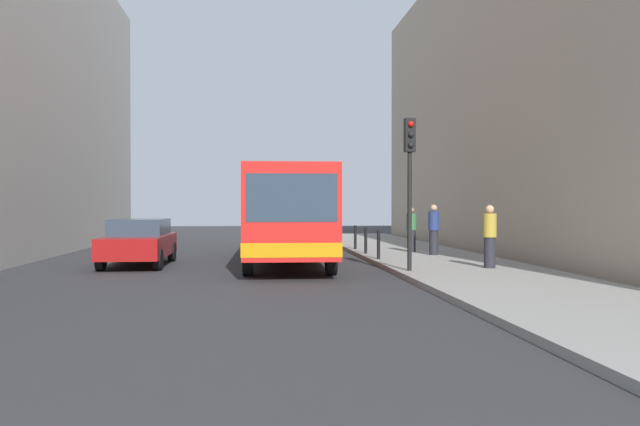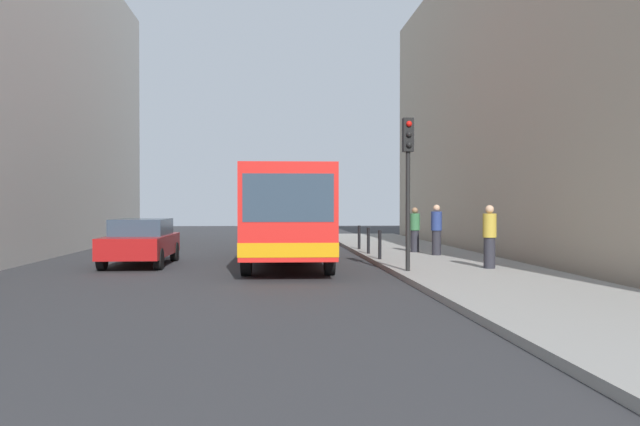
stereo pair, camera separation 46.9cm
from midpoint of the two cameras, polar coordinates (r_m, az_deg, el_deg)
The scene contains 13 objects.
ground_plane at distance 19.00m, azimuth -3.42°, elevation -5.08°, with size 80.00×80.00×0.00m, color #2D2D30.
sidewalk at distance 19.85m, azimuth 12.41°, elevation -4.63°, with size 4.40×40.00×0.15m, color gray.
building_right at distance 26.19m, azimuth 22.88°, elevation 10.52°, with size 7.00×32.00×12.81m, color #B2A38C.
bus at distance 21.15m, azimuth -2.33°, elevation 0.19°, with size 2.80×11.08×3.00m.
car_beside_bus at distance 20.80m, azimuth -15.26°, elevation -2.44°, with size 1.88×4.41×1.48m.
car_behind_bus at distance 31.08m, azimuth -1.78°, elevation -1.39°, with size 2.07×4.50×1.48m.
traffic_light at distance 17.09m, azimuth 8.76°, elevation 4.36°, with size 0.28×0.33×4.10m.
bollard_near at distance 20.73m, azimuth 6.08°, elevation -2.87°, with size 0.11×0.11×0.95m, color black.
bollard_mid at distance 23.07m, azimuth 4.99°, elevation -2.50°, with size 0.11×0.11×0.95m, color black.
bollard_far at distance 25.41m, azimuth 4.09°, elevation -2.21°, with size 0.11×0.11×0.95m, color black.
pedestrian_near_signal at distance 18.28m, azimuth 15.81°, elevation -2.07°, with size 0.38×0.38×1.77m.
pedestrian_mid_sidewalk at distance 22.69m, azimuth 11.09°, elevation -1.50°, with size 0.38×0.38×1.79m.
pedestrian_far_sidewalk at distance 24.04m, azimuth 9.13°, elevation -1.51°, with size 0.38×0.38×1.68m.
Camera 2 is at (-0.16, -18.92, 1.91)m, focal length 35.34 mm.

